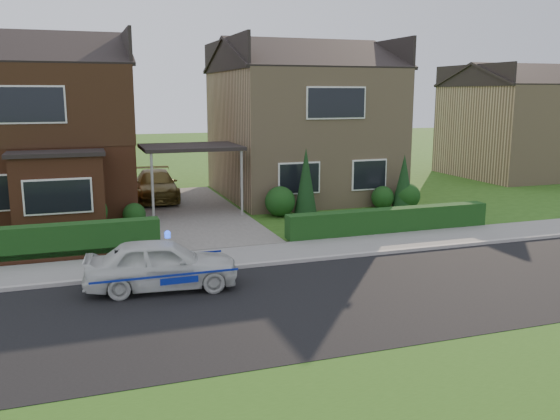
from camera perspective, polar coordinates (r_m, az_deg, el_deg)
name	(u,v)px	position (r m, az deg, el deg)	size (l,w,h in m)	color
ground	(282,304)	(13.83, 0.19, -9.07)	(120.00, 120.00, 0.00)	#295215
road	(282,304)	(13.83, 0.19, -9.07)	(60.00, 6.00, 0.02)	black
kerb	(246,266)	(16.58, -3.30, -5.41)	(60.00, 0.16, 0.12)	#9E9993
sidewalk	(236,257)	(17.56, -4.23, -4.50)	(60.00, 2.00, 0.10)	slate
grass_verge	(390,413)	(9.69, 10.52, -18.66)	(60.00, 4.00, 0.01)	#295215
driveway	(192,213)	(24.11, -8.45, -0.24)	(3.80, 12.00, 0.12)	#666059
house_left	(34,118)	(26.22, -22.56, 8.21)	(7.50, 9.53, 7.25)	brown
house_right	(301,117)	(28.14, 1.99, 8.89)	(7.50, 8.06, 7.25)	tan
carport_link	(191,148)	(23.69, -8.61, 5.90)	(3.80, 3.00, 2.77)	black
dwarf_wall	(26,260)	(18.21, -23.24, -4.40)	(7.70, 0.25, 0.36)	brown
hedge_left	(27,264)	(18.40, -23.17, -4.82)	(7.50, 0.55, 0.90)	#103313
hedge_right	(389,234)	(20.84, 10.47, -2.28)	(7.50, 0.55, 0.80)	#103313
shrub_left_mid	(88,212)	(21.95, -17.96, -0.21)	(1.32, 1.32, 1.32)	#103313
shrub_left_near	(134,214)	(22.36, -13.85, -0.40)	(0.84, 0.84, 0.84)	#103313
shrub_right_near	(280,201)	(23.29, 0.01, 0.83)	(1.20, 1.20, 1.20)	#103313
shrub_right_mid	(383,197)	(25.25, 9.85, 1.20)	(0.96, 0.96, 0.96)	#103313
shrub_right_far	(407,196)	(25.48, 12.16, 1.34)	(1.08, 1.08, 1.08)	#103313
conifer_a	(306,183)	(23.33, 2.50, 2.58)	(0.90, 0.90, 2.60)	black
conifer_b	(404,183)	(25.29, 11.82, 2.57)	(0.90, 0.90, 2.20)	black
neighbour_right	(516,131)	(37.31, 21.77, 7.04)	(6.50, 7.00, 5.20)	tan
police_car	(162,264)	(14.96, -11.31, -5.16)	(3.43, 3.87, 1.44)	silver
driveway_car	(156,185)	(26.92, -11.84, 2.35)	(1.80, 4.42, 1.28)	brown
potted_plant_a	(88,243)	(18.79, -17.96, -3.06)	(0.36, 0.24, 0.68)	gray
potted_plant_b	(60,244)	(18.79, -20.45, -3.11)	(0.42, 0.34, 0.76)	gray
potted_plant_c	(142,239)	(18.87, -13.11, -2.71)	(0.39, 0.39, 0.70)	gray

